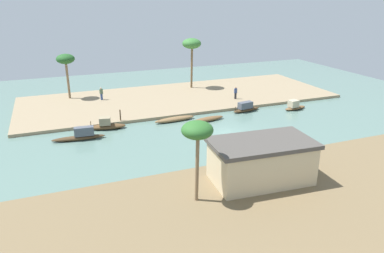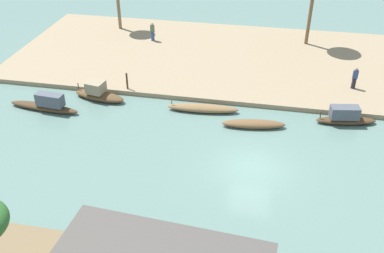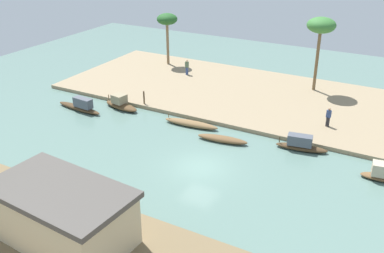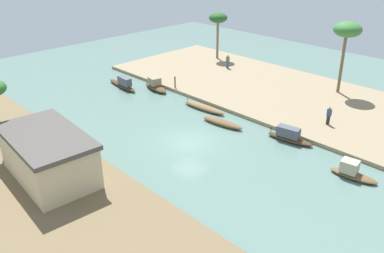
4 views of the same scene
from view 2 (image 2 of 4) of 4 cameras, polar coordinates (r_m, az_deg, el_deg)
name	(u,v)px [view 2 (image 2 of 4)]	position (r m, az deg, el deg)	size (l,w,h in m)	color
river_water	(252,168)	(25.79, 7.69, -5.32)	(72.26, 72.26, 0.00)	slate
riverbank_left	(266,61)	(38.40, 9.48, 8.32)	(42.87, 15.50, 0.35)	#937F60
sampan_with_tall_canopy	(46,104)	(32.33, -18.25, 2.72)	(5.28, 1.28, 1.34)	#47331E
sampan_near_left_bank	(203,108)	(30.71, 1.41, 2.37)	(4.99, 1.33, 0.84)	brown
sampan_with_red_awning	(345,117)	(30.96, 19.12, 1.17)	(4.04, 1.55, 1.24)	#47331E
sampan_upstream_small	(98,93)	(32.83, -11.94, 4.20)	(4.08, 1.87, 1.36)	brown
sampan_downstream_large	(254,124)	(29.25, 7.92, 0.33)	(4.23, 1.47, 0.49)	brown
person_on_near_bank	(153,32)	(41.52, -5.10, 11.98)	(0.45, 0.38, 1.70)	#33477A
person_by_mooring	(355,79)	(34.87, 20.18, 5.77)	(0.41, 0.35, 1.66)	#232328
mooring_post	(127,81)	(33.08, -8.36, 5.82)	(0.14, 0.14, 1.27)	#4C3823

